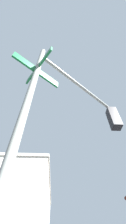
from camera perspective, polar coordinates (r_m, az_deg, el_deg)
traffic_signal_near at (r=3.26m, az=7.54°, el=-0.06°), size 2.88×2.25×5.73m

